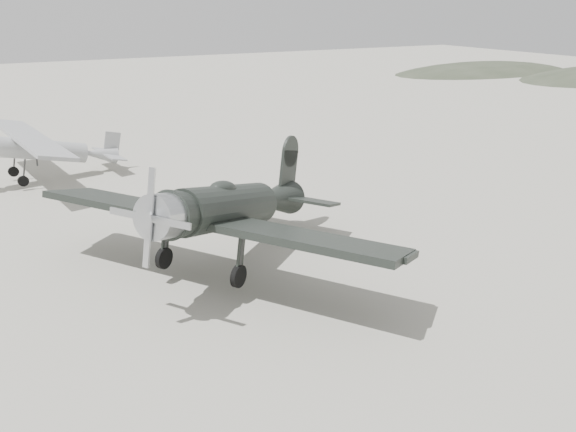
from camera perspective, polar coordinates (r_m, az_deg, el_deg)
name	(u,v)px	position (r m, az deg, el deg)	size (l,w,h in m)	color
ground	(288,289)	(17.50, 0.03, -7.44)	(160.00, 160.00, 0.00)	#A4A091
hill_northeast	(483,71)	(78.87, 19.19, 13.70)	(32.00, 16.00, 5.20)	#303929
lowwing_monoplane	(232,207)	(18.24, -5.74, 0.89)	(10.04, 11.21, 3.97)	black
highwing_monoplane	(42,145)	(30.08, -23.71, 6.58)	(7.17, 10.06, 2.84)	#9B9EA0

